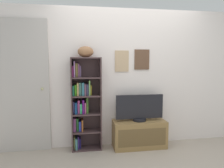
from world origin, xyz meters
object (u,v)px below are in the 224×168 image
at_px(bookshelf, 83,104).
at_px(tv_stand, 139,134).
at_px(football, 86,52).
at_px(television, 140,108).
at_px(door, 20,86).

relative_size(bookshelf, tv_stand, 1.71).
bearing_deg(football, television, -3.95).
distance_m(football, television, 1.27).
distance_m(bookshelf, football, 0.84).
height_order(football, door, door).
bearing_deg(tv_stand, bookshelf, 174.51).
xyz_separation_m(bookshelf, television, (0.92, -0.09, -0.08)).
relative_size(bookshelf, television, 1.90).
distance_m(bookshelf, door, 1.02).
bearing_deg(football, door, 174.47).
relative_size(television, door, 0.38).
relative_size(football, tv_stand, 0.29).
xyz_separation_m(bookshelf, tv_stand, (0.92, -0.09, -0.53)).
height_order(tv_stand, television, television).
bearing_deg(football, bookshelf, 149.08).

